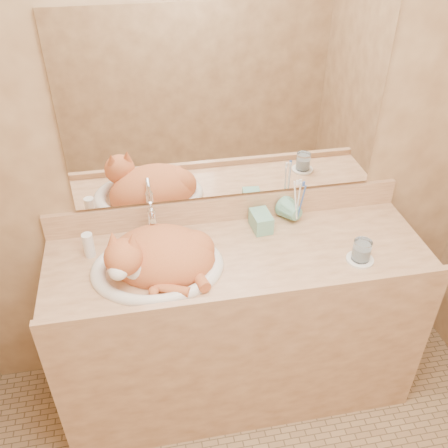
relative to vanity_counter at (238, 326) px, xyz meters
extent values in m
cube|color=brown|center=(0.00, 0.28, 0.82)|extent=(2.40, 0.02, 2.50)
cube|color=white|center=(0.00, 0.26, 0.97)|extent=(1.30, 0.02, 0.80)
imported|color=#6CAE94|center=(0.14, 0.11, 0.51)|extent=(0.09, 0.09, 0.18)
imported|color=#6CAE94|center=(0.30, 0.17, 0.47)|extent=(0.14, 0.14, 0.10)
cylinder|color=white|center=(0.48, -0.12, 0.43)|extent=(0.11, 0.11, 0.01)
cylinder|color=white|center=(0.48, -0.12, 0.48)|extent=(0.07, 0.07, 0.09)
cylinder|color=white|center=(-0.61, 0.12, 0.48)|extent=(0.04, 0.04, 0.11)
camera|label=1|loc=(-0.36, -1.56, 1.75)|focal=40.00mm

